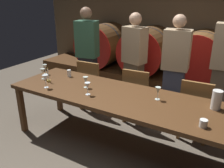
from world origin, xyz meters
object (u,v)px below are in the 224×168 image
Objects in this scene: wine_glass_right at (88,86)px; wine_glass_far_right at (158,91)px; wine_barrel_far_left at (103,45)px; wine_barrel_center_right at (200,57)px; guest_far_left at (88,55)px; wine_glass_far_left at (45,67)px; chair_right at (196,107)px; candle_center at (48,78)px; cup_right at (203,123)px; wine_barrel_center_left at (147,50)px; pitcher at (217,100)px; chair_left at (92,83)px; guest_center_right at (175,70)px; wine_glass_center_right at (86,80)px; wine_glass_left at (43,72)px; wine_glass_center_left at (45,78)px; guest_far_right at (224,70)px; cup_left at (69,73)px; dining_table at (117,99)px; chair_center at (137,93)px; guest_center_left at (134,61)px.

wine_glass_right reaches higher than wine_glass_far_right.
wine_barrel_far_left is 1.00× the size of wine_barrel_center_right.
wine_glass_far_right is (1.67, -0.91, -0.02)m from guest_far_left.
wine_barrel_far_left is 6.07× the size of wine_glass_far_left.
wine_glass_far_left is at bearing 11.25° from chair_right.
candle_center is at bearing -127.89° from wine_barrel_center_right.
wine_barrel_center_right reaches higher than cup_right.
wine_barrel_center_left is 2.20m from candle_center.
chair_right is at bearing 104.33° from cup_right.
wine_barrel_center_right reaches higher than pitcher.
wine_glass_far_left is (0.13, -1.88, 0.01)m from wine_barrel_far_left.
wine_barrel_far_left is 1.48m from chair_left.
pitcher is at bearing 123.99° from guest_center_right.
wine_barrel_far_left is 2.25m from wine_glass_center_right.
wine_glass_left is 0.37m from wine_glass_center_left.
wine_barrel_center_left is at bearing 93.25° from wine_glass_right.
candle_center is at bearing 27.18° from guest_far_right.
candle_center reaches higher than chair_left.
cup_left is at bearing -130.74° from wine_barrel_center_right.
guest_center_right is (1.29, 0.34, 0.35)m from chair_left.
dining_table is at bearing 138.50° from chair_left.
guest_far_right is (2.26, 0.11, 0.04)m from guest_far_left.
cup_left is at bearing 14.06° from wine_glass_far_left.
wine_glass_center_right is at bearing 9.31° from candle_center.
guest_far_right is 23.11× the size of cup_right.
chair_center is at bearing 23.54° from wine_glass_far_left.
guest_far_left reaches higher than wine_barrel_center_left.
guest_far_right reaches higher than dining_table.
cup_left is (-0.48, 0.23, -0.05)m from wine_glass_center_right.
wine_glass_right is at bearing -164.64° from pitcher.
guest_center_right reaches higher than wine_glass_center_left.
dining_table is 1.15m from chair_left.
guest_far_left is 1.33m from wine_glass_center_left.
wine_glass_right is at bearing -149.74° from dining_table.
guest_far_left is 2.45m from pitcher.
wine_glass_center_right is (0.58, 0.10, 0.04)m from candle_center.
guest_center_left is 1.49m from candle_center.
candle_center is at bearing 125.66° from wine_glass_center_left.
wine_glass_right reaches higher than cup_left.
chair_left is 1.53m from wine_glass_far_right.
chair_right is 0.50× the size of guest_far_right.
chair_left is at bearing -3.78° from chair_right.
wine_barrel_far_left is 1.98m from chair_center.
wine_barrel_center_right is 2.09m from dining_table.
wine_glass_left is (-0.78, -2.05, 0.01)m from wine_barrel_center_left.
chair_left is at bearing 156.93° from wine_glass_far_right.
guest_center_left reaches higher than wine_glass_far_left.
wine_barrel_center_right is 12.17× the size of cup_right.
wine_glass_left is at bearing 77.91° from guest_far_left.
wine_glass_center_right is (-1.55, -1.14, -0.07)m from guest_far_right.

